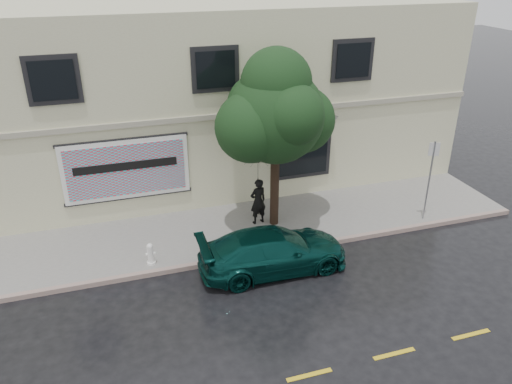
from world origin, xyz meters
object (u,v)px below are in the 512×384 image
object	(u,v)px
car	(273,251)
fire_hydrant	(151,254)
street_tree	(276,116)
pedestrian	(258,201)

from	to	relation	value
car	fire_hydrant	distance (m)	3.70
street_tree	car	bearing A→B (deg)	-109.94
street_tree	fire_hydrant	size ratio (longest dim) A/B	7.79
car	pedestrian	size ratio (longest dim) A/B	2.71
pedestrian	street_tree	size ratio (longest dim) A/B	0.30
pedestrian	fire_hydrant	world-z (taller)	pedestrian
pedestrian	fire_hydrant	bearing A→B (deg)	7.53
pedestrian	street_tree	bearing A→B (deg)	146.18
pedestrian	fire_hydrant	distance (m)	4.15
car	pedestrian	bearing A→B (deg)	-7.85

